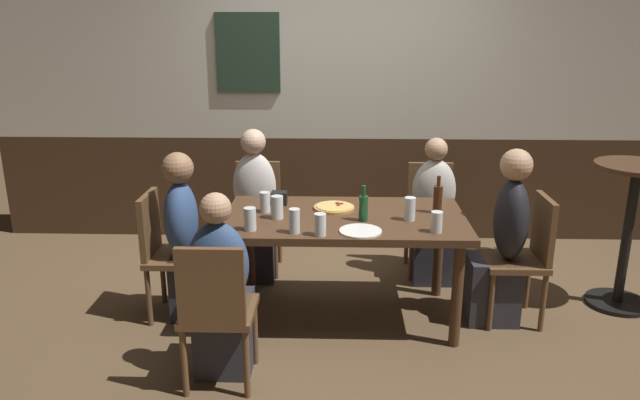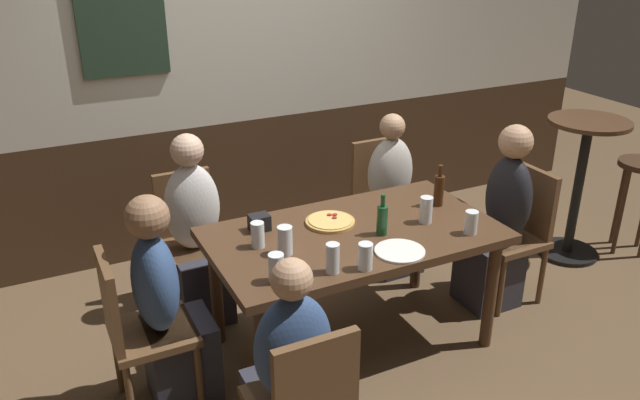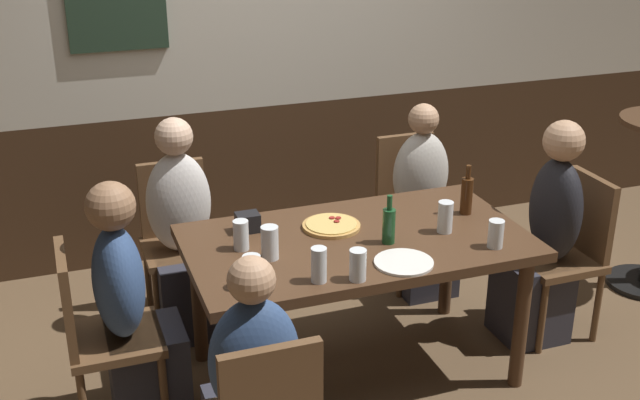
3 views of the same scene
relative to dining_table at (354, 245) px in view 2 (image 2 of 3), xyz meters
The scene contains 26 objects.
ground_plane 0.66m from the dining_table, ahead, with size 12.00×12.00×0.00m, color brown.
wall_back 1.77m from the dining_table, 90.20° to the left, with size 6.40×0.13×2.60m.
dining_table is the anchor object (origin of this frame).
chair_left_far 1.13m from the dining_table, 129.21° to the left, with size 0.40×0.40×0.88m.
chair_right_far 1.13m from the dining_table, 50.79° to the left, with size 0.40×0.40×0.88m.
chair_head_east 1.23m from the dining_table, ahead, with size 0.40×0.40×0.88m.
chair_head_west 1.23m from the dining_table, behind, with size 0.40×0.40×0.88m.
person_left_far 1.01m from the dining_table, 135.07° to the left, with size 0.34×0.37×1.19m.
person_right_far 1.01m from the dining_table, 44.83° to the left, with size 0.34×0.37×1.13m.
person_left_near 1.01m from the dining_table, 135.20° to the right, with size 0.34×0.37×1.11m.
person_head_east 1.07m from the dining_table, ahead, with size 0.37×0.34×1.20m.
person_head_west 1.07m from the dining_table, behind, with size 0.37×0.34×1.16m.
pizza 0.19m from the dining_table, 115.77° to the left, with size 0.28×0.28×0.03m.
tumbler_water 0.56m from the dining_table, behind, with size 0.07×0.07×0.14m.
beer_glass_half 0.68m from the dining_table, 153.05° to the right, with size 0.08×0.08×0.14m.
pint_glass_stout 0.45m from the dining_table, 10.17° to the right, with size 0.07×0.07×0.15m.
pint_glass_pale 0.44m from the dining_table, 111.76° to the right, with size 0.07×0.07×0.14m.
highball_clear 0.49m from the dining_table, 132.40° to the right, with size 0.07×0.07×0.15m.
beer_glass_tall 0.65m from the dining_table, 28.30° to the right, with size 0.07×0.07×0.13m.
tumbler_short 0.47m from the dining_table, behind, with size 0.08×0.08×0.15m.
beer_bottle_green 0.23m from the dining_table, 38.65° to the right, with size 0.06×0.06×0.24m.
beer_bottle_brown 0.66m from the dining_table, ahead, with size 0.06×0.06×0.26m.
plate_white_large 0.34m from the dining_table, 73.32° to the right, with size 0.26×0.26×0.01m, color white.
condiment_caddy 0.54m from the dining_table, 151.49° to the left, with size 0.11×0.09×0.09m, color black.
side_bar_table 2.01m from the dining_table, ahead, with size 0.56×0.56×1.05m.
bar_stool 2.45m from the dining_table, ahead, with size 0.34×0.34×0.72m.
Camera 2 is at (-1.55, -2.72, 2.31)m, focal length 35.56 mm.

